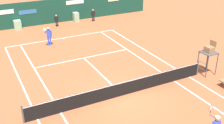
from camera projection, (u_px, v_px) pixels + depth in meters
name	position (u px, v px, depth m)	size (l,w,h in m)	color
ground_plane	(119.00, 91.00, 17.62)	(80.00, 80.00, 0.01)	#B25633
tennis_net	(123.00, 88.00, 16.95)	(12.10, 0.10, 1.07)	#4C4C51
sponsor_back_wall	(47.00, 12.00, 30.29)	(25.00, 1.02, 2.64)	#144233
umpire_chair	(209.00, 52.00, 19.14)	(1.00, 1.00, 2.46)	#47474C
player_on_baseline	(49.00, 35.00, 24.42)	(0.82, 0.67, 1.87)	blue
ball_kid_centre_post	(56.00, 20.00, 29.61)	(0.43, 0.19, 1.29)	black
ball_kid_right_post	(93.00, 14.00, 31.38)	(0.45, 0.22, 1.37)	black
tennis_ball_mid_court	(63.00, 64.00, 21.19)	(0.07, 0.07, 0.07)	#CCE033
tennis_ball_by_sideline	(70.00, 57.00, 22.44)	(0.07, 0.07, 0.07)	#CCE033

